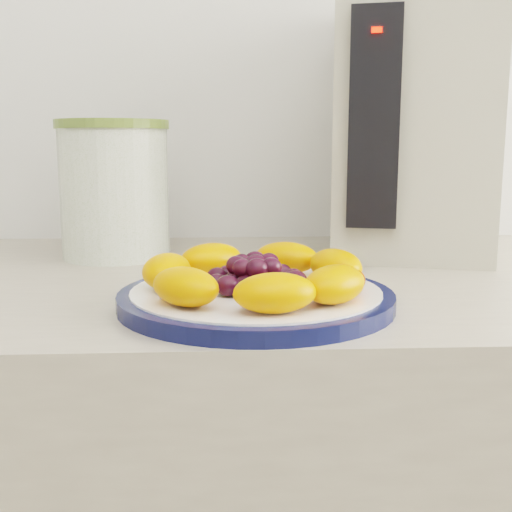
{
  "coord_description": "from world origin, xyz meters",
  "views": [
    {
      "loc": [
        -0.05,
        0.43,
        1.06
      ],
      "look_at": [
        -0.02,
        1.04,
        0.95
      ],
      "focal_mm": 45.0,
      "sensor_mm": 36.0,
      "label": 1
    }
  ],
  "objects": [
    {
      "name": "plate_rim",
      "position": [
        -0.02,
        1.04,
        0.91
      ],
      "size": [
        0.27,
        0.27,
        0.01
      ],
      "primitive_type": "cylinder",
      "color": "#0D143E",
      "rests_on": "counter"
    },
    {
      "name": "plate_face",
      "position": [
        -0.02,
        1.04,
        0.91
      ],
      "size": [
        0.24,
        0.24,
        0.02
      ],
      "primitive_type": "cylinder",
      "color": "white",
      "rests_on": "counter"
    },
    {
      "name": "canister",
      "position": [
        -0.2,
        1.32,
        0.99
      ],
      "size": [
        0.17,
        0.17,
        0.18
      ],
      "primitive_type": "cylinder",
      "rotation": [
        0.0,
        0.0,
        0.2
      ],
      "color": "#426214",
      "rests_on": "counter"
    },
    {
      "name": "canister_lid",
      "position": [
        -0.2,
        1.32,
        1.08
      ],
      "size": [
        0.18,
        0.18,
        0.01
      ],
      "primitive_type": "cylinder",
      "rotation": [
        0.0,
        0.0,
        0.2
      ],
      "color": "olive",
      "rests_on": "canister"
    },
    {
      "name": "appliance_body",
      "position": [
        0.22,
        1.36,
        1.08
      ],
      "size": [
        0.27,
        0.33,
        0.36
      ],
      "primitive_type": "cube",
      "rotation": [
        0.0,
        0.0,
        -0.26
      ],
      "color": "#B6B19B",
      "rests_on": "counter"
    },
    {
      "name": "appliance_panel",
      "position": [
        0.13,
        1.23,
        1.09
      ],
      "size": [
        0.07,
        0.04,
        0.27
      ],
      "primitive_type": "cube",
      "rotation": [
        0.0,
        0.0,
        -0.26
      ],
      "color": "black",
      "rests_on": "appliance_body"
    },
    {
      "name": "appliance_led",
      "position": [
        0.13,
        1.22,
        1.19
      ],
      "size": [
        0.01,
        0.01,
        0.01
      ],
      "primitive_type": "cube",
      "rotation": [
        0.0,
        0.0,
        -0.26
      ],
      "color": "#FF0C05",
      "rests_on": "appliance_panel"
    },
    {
      "name": "fruit_plate",
      "position": [
        -0.02,
        1.03,
        0.93
      ],
      "size": [
        0.23,
        0.23,
        0.03
      ],
      "color": "#FF7402",
      "rests_on": "plate_face"
    }
  ]
}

